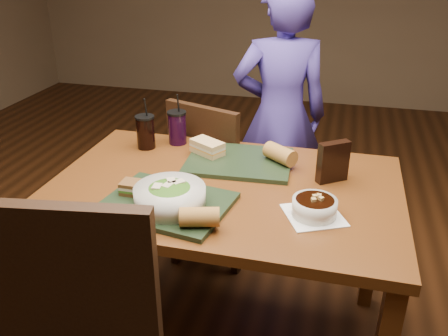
{
  "coord_description": "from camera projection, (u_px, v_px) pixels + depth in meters",
  "views": [
    {
      "loc": [
        0.39,
        -1.52,
        1.57
      ],
      "look_at": [
        0.0,
        0.0,
        0.82
      ],
      "focal_mm": 38.0,
      "sensor_mm": 36.0,
      "label": 1
    }
  ],
  "objects": [
    {
      "name": "diner",
      "position": [
        280.0,
        117.0,
        2.58
      ],
      "size": [
        0.58,
        0.45,
        1.41
      ],
      "primitive_type": "imported",
      "rotation": [
        0.0,
        0.0,
        3.38
      ],
      "color": "#49389C",
      "rests_on": "ground"
    },
    {
      "name": "dining_table",
      "position": [
        224.0,
        206.0,
        1.81
      ],
      "size": [
        1.3,
        0.85,
        0.75
      ],
      "color": "#5B3012",
      "rests_on": "ground"
    },
    {
      "name": "cup_cola",
      "position": [
        146.0,
        132.0,
        2.06
      ],
      "size": [
        0.08,
        0.08,
        0.23
      ],
      "color": "black",
      "rests_on": "dining_table"
    },
    {
      "name": "ground",
      "position": [
        224.0,
        335.0,
        2.09
      ],
      "size": [
        6.0,
        6.0,
        0.0
      ],
      "primitive_type": "plane",
      "color": "#381C0B",
      "rests_on": "ground"
    },
    {
      "name": "chip_bag",
      "position": [
        333.0,
        162.0,
        1.77
      ],
      "size": [
        0.12,
        0.1,
        0.16
      ],
      "primitive_type": "cube",
      "rotation": [
        0.0,
        0.0,
        0.63
      ],
      "color": "black",
      "rests_on": "dining_table"
    },
    {
      "name": "chair_far",
      "position": [
        209.0,
        176.0,
        2.39
      ],
      "size": [
        0.49,
        0.5,
        0.9
      ],
      "color": "black",
      "rests_on": "ground"
    },
    {
      "name": "sandwich_far",
      "position": [
        207.0,
        147.0,
        1.98
      ],
      "size": [
        0.16,
        0.14,
        0.06
      ],
      "color": "tan",
      "rests_on": "tray_far"
    },
    {
      "name": "soup_bowl",
      "position": [
        314.0,
        207.0,
        1.56
      ],
      "size": [
        0.24,
        0.24,
        0.07
      ],
      "color": "white",
      "rests_on": "dining_table"
    },
    {
      "name": "cup_berry",
      "position": [
        177.0,
        127.0,
        2.1
      ],
      "size": [
        0.08,
        0.08,
        0.23
      ],
      "color": "black",
      "rests_on": "dining_table"
    },
    {
      "name": "baguette_far",
      "position": [
        280.0,
        154.0,
        1.9
      ],
      "size": [
        0.15,
        0.14,
        0.07
      ],
      "primitive_type": "cylinder",
      "rotation": [
        0.0,
        1.57,
        -0.64
      ],
      "color": "#AD7533",
      "rests_on": "tray_far"
    },
    {
      "name": "sandwich_near",
      "position": [
        135.0,
        188.0,
        1.66
      ],
      "size": [
        0.1,
        0.07,
        0.05
      ],
      "color": "#593819",
      "rests_on": "tray_near"
    },
    {
      "name": "baguette_near",
      "position": [
        199.0,
        217.0,
        1.47
      ],
      "size": [
        0.14,
        0.09,
        0.06
      ],
      "primitive_type": "cylinder",
      "rotation": [
        0.0,
        1.57,
        0.27
      ],
      "color": "#AD7533",
      "rests_on": "tray_near"
    },
    {
      "name": "tray_near",
      "position": [
        167.0,
        204.0,
        1.62
      ],
      "size": [
        0.46,
        0.38,
        0.02
      ],
      "primitive_type": "cube",
      "rotation": [
        0.0,
        0.0,
        -0.15
      ],
      "color": "black",
      "rests_on": "dining_table"
    },
    {
      "name": "salad_bowl",
      "position": [
        170.0,
        195.0,
        1.58
      ],
      "size": [
        0.24,
        0.24,
        0.08
      ],
      "color": "silver",
      "rests_on": "tray_near"
    },
    {
      "name": "tray_far",
      "position": [
        239.0,
        161.0,
        1.94
      ],
      "size": [
        0.44,
        0.34,
        0.02
      ],
      "primitive_type": "cube",
      "rotation": [
        0.0,
        0.0,
        0.06
      ],
      "color": "black",
      "rests_on": "dining_table"
    }
  ]
}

